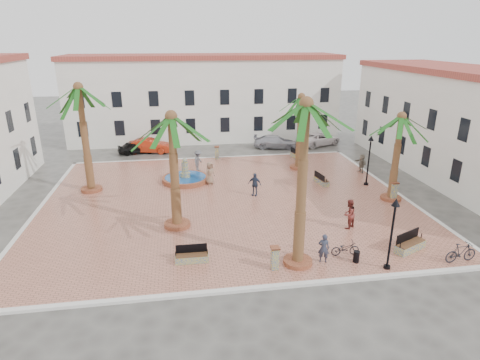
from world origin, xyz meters
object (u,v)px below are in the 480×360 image
Objects in this scene: fountain at (185,178)px; pedestrian_east at (362,163)px; bench_e at (321,181)px; bollard_n at (217,152)px; palm_sw at (172,131)px; palm_ne at (301,106)px; litter_bin at (356,257)px; car_red at (149,146)px; bicycle_a at (345,248)px; cyclist_a at (324,248)px; bench_ne at (297,155)px; lamppost_e at (370,152)px; bench_s at (192,257)px; car_silver at (275,142)px; palm_s at (305,123)px; car_black at (136,147)px; lamppost_s at (393,222)px; bollard_se at (275,258)px; pedestrian_fountain_b at (255,184)px; cyclist_b at (349,214)px; bicycle_b at (461,253)px; bollard_e at (394,191)px; palm_e at (400,127)px; palm_nw at (80,99)px; bench_se at (410,245)px; pedestrian_fountain_a at (210,173)px.

pedestrian_east is at bearing 0.08° from fountain.
bench_e is 11.22m from bollard_n.
palm_sw reaches higher than palm_ne.
car_red is (-11.95, 23.80, 0.28)m from litter_bin.
cyclist_a is at bearing 109.66° from bicycle_a.
pedestrian_east reaches higher than bench_ne.
lamppost_e reaches higher than bench_ne.
bench_s is 0.37× the size of car_silver.
pedestrian_east is (12.05, -5.93, 0.16)m from bollard_n.
fountain reaches higher than bench_s.
palm_s is 26.45m from car_black.
palm_ne is at bearing 89.06° from lamppost_s.
palm_s is at bearing -170.40° from car_black.
bollard_se is 0.77× the size of pedestrian_east.
pedestrian_fountain_b is 0.47× the size of car_black.
bollard_se is 6.78m from cyclist_b.
car_black is at bearing 30.86° from bicycle_a.
palm_sw is 16.96m from bicycle_b.
bollard_e is (4.87, 8.41, -1.88)m from lamppost_s.
fountain is 16.73m from palm_e.
cyclist_a is 0.86× the size of cyclist_b.
palm_ne is at bearing -131.65° from car_black.
lamppost_e is (8.81, 10.61, -4.71)m from palm_s.
palm_nw is 17.62m from palm_ne.
bench_se is 23.00m from car_silver.
bicycle_a is at bearing -38.74° from pedestrian_east.
cyclist_b is at bearing -143.27° from bollard_e.
bicycle_b is (10.73, -20.80, -0.11)m from bollard_n.
car_red is (-15.40, 23.09, 0.30)m from bench_se.
palm_sw is 21.50m from car_silver.
bench_e is at bearing -80.63° from palm_ne.
cyclist_b is 0.40× the size of car_silver.
bench_e is at bearing -3.87° from palm_nw.
litter_bin is (8.52, -1.35, 0.06)m from bench_s.
bollard_se is at bearing -65.73° from pedestrian_fountain_b.
bench_e is 19.63m from car_black.
bench_s is 0.39× the size of car_red.
bicycle_a is at bearing -97.09° from palm_ne.
bollard_se is 13.23m from pedestrian_fountain_a.
palm_nw is at bearing -61.50° from cyclist_b.
bench_s is 10.09m from pedestrian_fountain_b.
palm_sw is at bearing -136.73° from palm_ne.
bench_se is 18.41m from bench_ne.
bench_se is (12.70, -5.03, -5.76)m from palm_sw.
bench_se is 13.75m from pedestrian_east.
pedestrian_east reaches higher than litter_bin.
palm_s is 14.72m from pedestrian_fountain_a.
pedestrian_east reaches higher than car_red.
pedestrian_east is 0.36× the size of car_red.
cyclist_a is (14.01, -12.68, -6.17)m from palm_nw.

